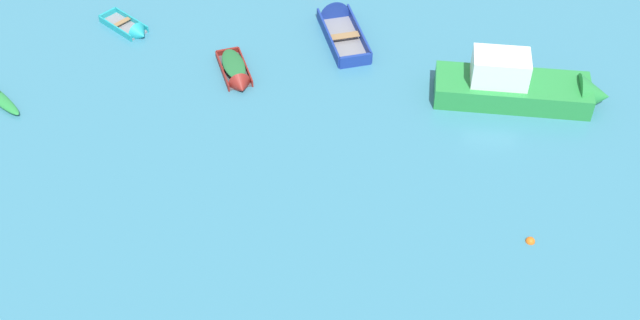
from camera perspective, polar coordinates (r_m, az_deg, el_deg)
rowboat_maroon_back_row_left at (r=34.82m, az=-5.89°, el=6.04°), size 1.74×3.08×0.97m
motor_launch_green_far_left at (r=34.26m, az=14.19°, el=5.01°), size 7.26×3.07×2.53m
rowboat_deep_blue_far_back at (r=37.77m, az=1.23°, el=9.66°), size 2.31×4.73×1.38m
rowboat_turquoise_foreground_center at (r=38.35m, az=-12.97°, el=8.86°), size 2.60×2.58×0.92m
mooring_buoy_far_field at (r=29.14m, az=14.53°, el=-5.55°), size 0.34×0.34×0.34m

